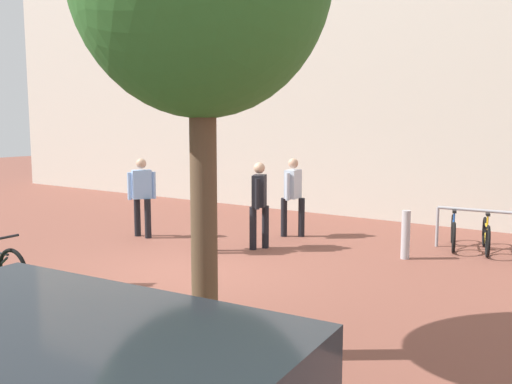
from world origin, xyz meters
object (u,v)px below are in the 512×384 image
person_suited_dark (203,202)px  person_shirt_white (142,192)px  person_casual_tan (293,192)px  person_suited_navy (259,200)px  bollard_steel (406,235)px

person_suited_dark → person_shirt_white: same height
person_shirt_white → person_suited_dark: bearing=-9.8°
person_suited_dark → person_shirt_white: (-1.99, 0.34, 0.00)m
person_shirt_white → person_casual_tan: (2.68, 1.89, 0.00)m
person_suited_navy → bollard_steel: bearing=17.5°
person_suited_dark → person_casual_tan: bearing=72.9°
person_suited_dark → person_suited_navy: bearing=48.7°
person_suited_dark → person_suited_navy: 1.12m
bollard_steel → person_shirt_white: 5.59m
person_suited_navy → person_casual_tan: 1.39m
person_suited_navy → person_casual_tan: same height
bollard_steel → person_suited_dark: (-3.41, -1.68, 0.53)m
bollard_steel → person_casual_tan: size_ratio=0.52×
person_suited_dark → person_shirt_white: bearing=170.2°
bollard_steel → person_suited_navy: size_ratio=0.52×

